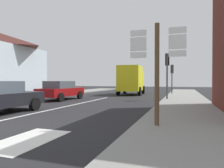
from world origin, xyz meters
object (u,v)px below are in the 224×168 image
delivery_truck (131,79)px  traffic_light_far_right (172,73)px  traffic_light_near_right (167,66)px  route_sign_post (157,66)px  sedan_far (61,90)px

delivery_truck → traffic_light_far_right: traffic_light_far_right is taller
delivery_truck → traffic_light_near_right: bearing=-53.9°
route_sign_post → traffic_light_far_right: bearing=91.3°
route_sign_post → traffic_light_far_right: size_ratio=0.99×
traffic_light_far_right → delivery_truck: bearing=-160.3°
delivery_truck → traffic_light_far_right: bearing=19.7°
route_sign_post → traffic_light_near_right: (-0.39, 9.81, 0.72)m
delivery_truck → route_sign_post: bearing=-73.6°
sedan_far → traffic_light_far_right: 12.39m
traffic_light_near_right → traffic_light_far_right: (-0.00, 7.26, -0.24)m
delivery_truck → traffic_light_far_right: 4.51m
sedan_far → route_sign_post: route_sign_post is taller
sedan_far → route_sign_post: size_ratio=1.33×
delivery_truck → traffic_light_near_right: traffic_light_near_right is taller
route_sign_post → traffic_light_far_right: 17.08m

